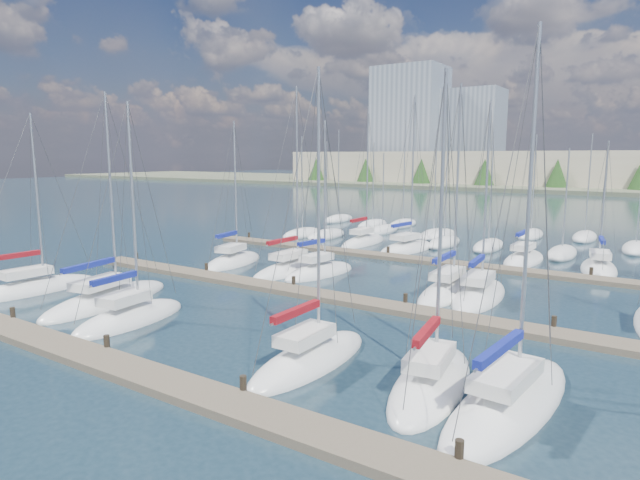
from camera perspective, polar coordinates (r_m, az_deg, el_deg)
The scene contains 21 objects.
ground at distance 73.18m, azimuth 20.27°, elevation 1.58°, with size 400.00×400.00×0.00m, color #223744.
dock_near at distance 22.46m, azimuth -17.62°, elevation -13.79°, with size 44.00×1.93×1.10m.
dock_mid at distance 32.55m, azimuth 1.97°, elevation -6.24°, with size 44.00×1.93×1.10m.
dock_far at distance 44.79m, azimuth 11.37°, elevation -2.20°, with size 44.00×1.93×1.10m.
sailboat_o at distance 50.31m, azimuth 9.26°, elevation -0.88°, with size 3.88×8.26×14.86m.
sailboat_d at distance 23.14m, azimuth -1.06°, elevation -12.58°, with size 2.48×7.86×12.95m.
sailboat_l at distance 34.62m, azimuth 16.59°, elevation -5.65°, with size 3.43×8.55×12.68m.
sailboat_i at distance 40.76m, azimuth -3.02°, elevation -3.08°, with size 2.57×8.93×14.49m.
sailboat_k at distance 35.38m, azimuth 13.63°, elevation -5.20°, with size 2.69×9.23×13.87m.
sailboat_q at distance 46.00m, azimuth 27.59°, elevation -2.74°, with size 3.64×7.40×10.56m.
sailboat_n at distance 53.57m, azimuth 4.65°, elevation -0.19°, with size 2.48×7.88×14.20m.
sailboat_j at distance 39.56m, azimuth -0.05°, elevation -3.45°, with size 3.39×7.23×11.96m.
sailboat_h at distance 44.16m, azimuth -9.23°, elevation -2.27°, with size 4.00×7.51×12.18m.
sailboat_c at distance 30.35m, azimuth -19.57°, elevation -7.84°, with size 3.40×7.41×12.18m.
sailboat_a at distance 39.31m, azimuth -28.24°, elevation -4.63°, with size 2.97×8.53×12.10m.
sailboat_f at distance 20.54m, azimuth 19.55°, elevation -16.04°, with size 3.61×9.92×13.71m.
sailboat_b at distance 34.56m, azimuth -21.74°, elevation -5.96°, with size 4.72×10.00×13.09m.
sailboat_p at distance 47.42m, azimuth 20.90°, elevation -1.96°, with size 2.78×7.73×13.09m.
sailboat_e at distance 21.35m, azimuth 11.79°, elevation -14.69°, with size 3.56×8.08×12.54m.
distant_boats at distance 58.96m, azimuth 12.51°, elevation 0.56°, with size 36.93×20.75×13.30m.
shoreline at distance 163.29m, azimuth 23.19°, elevation 7.80°, with size 400.00×60.00×38.00m.
Camera 1 is at (16.37, -10.79, 8.68)m, focal length 30.00 mm.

